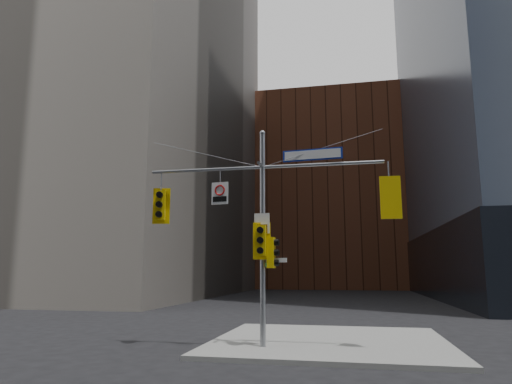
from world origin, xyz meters
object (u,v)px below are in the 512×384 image
at_px(signal_assembly, 263,213).
at_px(traffic_light_pole_side, 272,253).
at_px(traffic_light_east_arm, 390,198).
at_px(traffic_light_west_arm, 160,205).
at_px(regulatory_sign_arm, 220,193).
at_px(traffic_light_pole_front, 261,241).
at_px(street_sign_blade, 312,155).

relative_size(signal_assembly, traffic_light_pole_side, 8.00).
bearing_deg(traffic_light_east_arm, traffic_light_pole_side, -3.43).
xyz_separation_m(traffic_light_west_arm, regulatory_sign_arm, (2.18, -0.03, 0.37)).
height_order(traffic_light_east_arm, traffic_light_pole_front, traffic_light_east_arm).
relative_size(signal_assembly, traffic_light_west_arm, 6.27).
distance_m(traffic_light_west_arm, regulatory_sign_arm, 2.21).
xyz_separation_m(traffic_light_west_arm, traffic_light_pole_front, (3.66, -0.28, -1.30)).
bearing_deg(signal_assembly, regulatory_sign_arm, -179.22).
bearing_deg(traffic_light_east_arm, traffic_light_west_arm, -3.45).
xyz_separation_m(traffic_light_east_arm, street_sign_blade, (-2.42, 0.00, 1.55)).
distance_m(traffic_light_west_arm, traffic_light_pole_front, 3.90).
bearing_deg(traffic_light_pole_front, traffic_light_east_arm, 0.88).
bearing_deg(street_sign_blade, traffic_light_east_arm, 4.71).
distance_m(traffic_light_pole_side, traffic_light_pole_front, 0.57).
bearing_deg(regulatory_sign_arm, signal_assembly, 8.56).
height_order(signal_assembly, traffic_light_pole_side, signal_assembly).
xyz_separation_m(traffic_light_west_arm, traffic_light_pole_side, (3.99, -0.01, -1.69)).
bearing_deg(traffic_light_pole_front, street_sign_blade, 6.23).
bearing_deg(traffic_light_west_arm, traffic_light_pole_side, -11.53).
height_order(signal_assembly, traffic_light_west_arm, signal_assembly).
xyz_separation_m(signal_assembly, traffic_light_east_arm, (4.12, 0.00, 0.38)).
bearing_deg(traffic_light_west_arm, street_sign_blade, -11.52).
bearing_deg(signal_assembly, traffic_light_east_arm, 0.01).
relative_size(signal_assembly, traffic_light_pole_front, 6.59).
height_order(traffic_light_west_arm, traffic_light_pole_side, traffic_light_west_arm).
xyz_separation_m(traffic_light_west_arm, street_sign_blade, (5.36, -0.01, 1.55)).
bearing_deg(traffic_light_pole_side, traffic_light_west_arm, 92.21).
relative_size(traffic_light_pole_side, street_sign_blade, 0.50).
distance_m(signal_assembly, traffic_light_pole_front, 0.96).
relative_size(traffic_light_pole_front, street_sign_blade, 0.61).
height_order(traffic_light_west_arm, traffic_light_pole_front, traffic_light_west_arm).
distance_m(traffic_light_east_arm, traffic_light_pole_side, 4.15).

